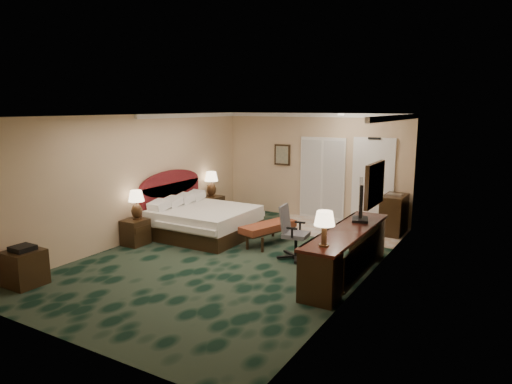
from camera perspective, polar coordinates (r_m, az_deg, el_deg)
The scene contains 25 objects.
floor at distance 8.89m, azimuth -2.56°, elevation -8.14°, with size 5.00×7.50×0.00m, color black.
ceiling at distance 8.42m, azimuth -2.71°, elevation 9.53°, with size 5.00×7.50×0.00m, color white.
wall_back at distance 11.84m, azimuth 7.27°, elevation 3.22°, with size 5.00×0.00×2.70m, color tan.
wall_front at distance 5.85m, azimuth -23.06°, elevation -5.21°, with size 5.00×0.00×2.70m, color tan.
wall_left at distance 10.11m, azimuth -14.63°, elevation 1.70°, with size 0.00×7.50×2.70m, color tan.
wall_right at distance 7.52m, azimuth 13.59°, elevation -1.26°, with size 0.00×7.50×2.70m, color tan.
crown_molding at distance 8.42m, azimuth -2.71°, elevation 9.19°, with size 5.00×7.50×0.10m, color white, non-canonical shape.
tile_patch at distance 11.00m, azimuth 9.69°, elevation -4.56°, with size 3.20×1.70×0.01m, color beige.
headboard at distance 10.91m, azimuth -10.55°, elevation -0.97°, with size 0.12×2.00×1.40m, color #450A14, non-canonical shape.
entry_door at distance 11.35m, azimuth 14.39°, elevation 1.12°, with size 1.02×0.06×2.18m, color white.
closet_doors at distance 11.75m, azimuth 8.28°, elevation 1.66°, with size 1.20×0.06×2.10m, color #B7B7B7.
wall_art at distance 12.15m, azimuth 3.31°, elevation 4.67°, with size 0.45×0.06×0.55m, color #53635C.
wall_mirror at distance 8.06m, azimuth 14.62°, elevation 0.93°, with size 0.05×0.95×0.75m, color white.
bed at distance 10.27m, azimuth -6.42°, elevation -3.76°, with size 2.01×1.86×0.64m, color silver.
nightstand_near at distance 9.92m, azimuth -14.84°, elevation -4.87°, with size 0.43×0.49×0.54m, color black.
nightstand_far at distance 11.95m, azimuth -5.45°, elevation -1.88°, with size 0.45×0.51×0.56m, color black.
lamp_near at distance 9.82m, azimuth -14.71°, elevation -1.57°, with size 0.33×0.33×0.61m, color black, non-canonical shape.
lamp_far at distance 11.87m, azimuth -5.60°, elevation 1.00°, with size 0.34×0.34×0.65m, color black, non-canonical shape.
bed_bench at distance 9.66m, azimuth 1.51°, elevation -5.22°, with size 0.45×1.30×0.44m, color brown.
side_table at distance 8.36m, azimuth -26.96°, elevation -8.45°, with size 0.54×0.54×0.58m, color black.
desk at distance 7.96m, azimuth 11.25°, elevation -7.50°, with size 0.62×2.86×0.82m, color black.
tv at distance 8.40m, azimuth 12.96°, elevation -1.11°, with size 0.08×0.94×0.73m, color black.
desk_lamp at distance 6.80m, azimuth 8.53°, elevation -4.53°, with size 0.31×0.31×0.54m, color black, non-canonical shape.
desk_chair at distance 8.70m, azimuth 5.03°, elevation -5.06°, with size 0.60×0.56×1.02m, color #4D4C59, non-canonical shape.
minibar at distance 10.81m, azimuth 16.86°, elevation -2.72°, with size 0.47×0.85×0.90m, color black.
Camera 1 is at (4.58, -7.07, 2.86)m, focal length 32.00 mm.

